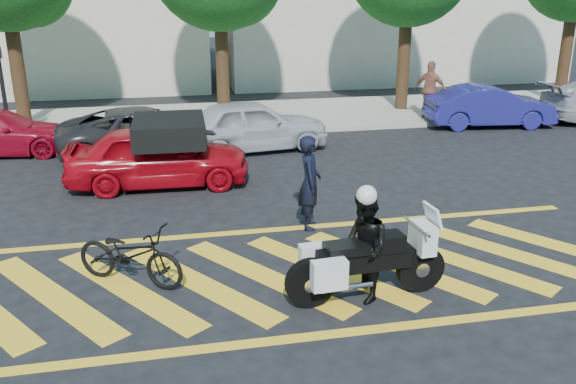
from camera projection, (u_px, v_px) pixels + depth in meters
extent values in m
plane|color=black|center=(301.00, 273.00, 10.08)|extent=(90.00, 90.00, 0.00)
cube|color=#9E998E|center=(224.00, 118.00, 21.15)|extent=(60.00, 5.00, 0.15)
cube|color=yellow|center=(53.00, 296.00, 9.33)|extent=(2.43, 3.21, 0.01)
cube|color=yellow|center=(127.00, 289.00, 9.54)|extent=(2.43, 3.21, 0.01)
cube|color=yellow|center=(198.00, 282.00, 9.75)|extent=(2.43, 3.21, 0.01)
cube|color=yellow|center=(265.00, 276.00, 9.96)|extent=(2.43, 3.21, 0.01)
cube|color=yellow|center=(330.00, 270.00, 10.17)|extent=(2.43, 3.21, 0.01)
cube|color=yellow|center=(392.00, 264.00, 10.38)|extent=(2.43, 3.21, 0.01)
cube|color=yellow|center=(452.00, 258.00, 10.59)|extent=(2.43, 3.21, 0.01)
cube|color=yellow|center=(510.00, 253.00, 10.81)|extent=(2.43, 3.21, 0.01)
cube|color=yellow|center=(565.00, 248.00, 11.02)|extent=(2.43, 3.21, 0.01)
cube|color=yellow|center=(332.00, 334.00, 8.32)|extent=(12.00, 0.20, 0.01)
cube|color=yellow|center=(279.00, 229.00, 11.83)|extent=(12.00, 0.20, 0.01)
cylinder|color=black|center=(17.00, 67.00, 19.28)|extent=(0.44, 0.44, 4.00)
cylinder|color=black|center=(222.00, 61.00, 20.52)|extent=(0.44, 0.44, 4.00)
cylinder|color=black|center=(404.00, 57.00, 21.77)|extent=(0.44, 0.44, 4.00)
cylinder|color=black|center=(566.00, 53.00, 23.02)|extent=(0.44, 0.44, 4.00)
cylinder|color=black|center=(3.00, 91.00, 17.37)|extent=(0.12, 0.12, 3.20)
imported|color=black|center=(310.00, 183.00, 11.65)|extent=(0.57, 0.75, 1.83)
imported|color=black|center=(130.00, 255.00, 9.59)|extent=(1.94, 1.55, 0.99)
cylinder|color=black|center=(310.00, 283.00, 8.93)|extent=(0.76, 0.21, 0.75)
cylinder|color=silver|center=(310.00, 283.00, 8.93)|extent=(0.24, 0.20, 0.23)
cylinder|color=black|center=(420.00, 268.00, 9.39)|extent=(0.76, 0.21, 0.75)
cylinder|color=silver|center=(420.00, 268.00, 9.39)|extent=(0.24, 0.20, 0.23)
cube|color=black|center=(364.00, 259.00, 9.05)|extent=(1.45, 0.40, 0.34)
cube|color=black|center=(386.00, 242.00, 9.07)|extent=(0.54, 0.38, 0.25)
cube|color=black|center=(346.00, 248.00, 8.91)|extent=(0.66, 0.43, 0.14)
cube|color=silver|center=(423.00, 237.00, 9.22)|extent=(0.29, 0.50, 0.46)
cube|color=silver|center=(316.00, 258.00, 9.17)|extent=(0.53, 0.24, 0.43)
cube|color=silver|center=(329.00, 275.00, 8.63)|extent=(0.53, 0.24, 0.43)
imported|color=black|center=(364.00, 248.00, 9.00)|extent=(0.69, 0.85, 1.67)
imported|color=#AF0813|center=(158.00, 156.00, 14.17)|extent=(4.25, 1.82, 1.43)
imported|color=black|center=(148.00, 132.00, 16.60)|extent=(4.95, 2.58, 1.33)
imported|color=#B5B5B9|center=(252.00, 125.00, 17.12)|extent=(4.45, 2.27, 1.45)
imported|color=navy|center=(489.00, 106.00, 19.99)|extent=(4.25, 1.91, 1.35)
imported|color=#9E5D48|center=(430.00, 90.00, 20.52)|extent=(1.13, 1.10, 1.90)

